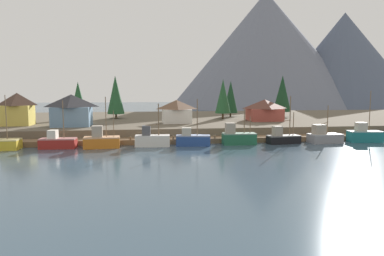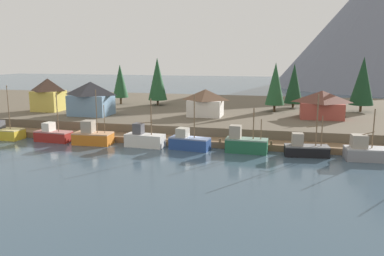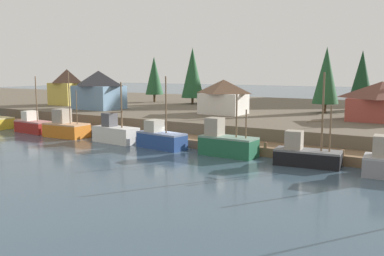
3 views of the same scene
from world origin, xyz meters
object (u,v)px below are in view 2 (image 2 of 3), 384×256
Objects in this scene: fishing_boat_white at (144,139)px; fishing_boat_yellow at (4,133)px; fishing_boat_grey at (367,152)px; fishing_boat_black at (305,149)px; fishing_boat_orange at (92,136)px; fishing_boat_red at (53,135)px; house_blue at (91,98)px; house_red at (322,104)px; conifer_near_right at (275,84)px; house_white at (205,102)px; conifer_back_left at (294,83)px; conifer_mid_right at (120,81)px; conifer_near_left at (157,79)px; house_yellow at (48,94)px; fishing_boat_blue at (189,142)px; fishing_boat_green at (245,143)px; conifer_mid_left at (363,81)px.

fishing_boat_yellow is at bearing -176.05° from fishing_boat_white.
fishing_boat_black is at bearing 173.39° from fishing_boat_grey.
fishing_boat_orange is at bearing 174.27° from fishing_boat_black.
fishing_boat_red is 0.93× the size of fishing_boat_black.
house_red is (45.44, 7.04, -0.74)m from house_blue.
conifer_near_right is at bearing 95.00° from fishing_boat_black.
conifer_back_left is (17.26, 17.44, 2.90)m from house_white.
fishing_boat_grey is 61.83m from conifer_mid_right.
conifer_near_left is (-37.52, 11.82, 3.66)m from house_red.
conifer_mid_right is (-51.76, 33.07, 7.04)m from fishing_boat_grey.
fishing_boat_black is 36.39m from conifer_back_left.
conifer_mid_right reaches higher than fishing_boat_yellow.
house_yellow is (-12.12, 3.47, 0.15)m from house_blue.
fishing_boat_white is (9.03, 0.31, -0.06)m from fishing_boat_orange.
fishing_boat_blue is at bearing -114.27° from conifer_back_left.
conifer_mid_right is 42.10m from conifer_back_left.
house_yellow is at bearing -176.45° from house_red.
fishing_boat_grey is (8.29, -0.29, 0.11)m from fishing_boat_black.
fishing_boat_orange reaches higher than house_red.
fishing_boat_white is 7.46m from fishing_boat_blue.
fishing_boat_yellow is at bearing -123.59° from house_blue.
fishing_boat_green is 0.93× the size of fishing_boat_grey.
fishing_boat_black is at bearing -44.37° from conifer_near_left.
conifer_near_left is at bearing 178.96° from conifer_mid_left.
conifer_near_right is at bearing -166.84° from conifer_mid_left.
house_red is at bearing -70.19° from conifer_back_left.
conifer_near_left is at bearing 1.77° from conifer_mid_right.
house_red is (21.29, 21.30, 4.03)m from fishing_boat_blue.
fishing_boat_white is 38.17m from conifer_mid_right.
fishing_boat_blue is at bearing -86.37° from house_white.
conifer_near_right is (-5.48, 27.98, 7.44)m from fishing_boat_black.
house_yellow is (-57.56, -3.57, 0.90)m from house_red.
fishing_boat_white is 0.91× the size of fishing_boat_blue.
fishing_boat_yellow is at bearing -148.47° from conifer_near_right.
conifer_near_right reaches higher than fishing_boat_blue.
fishing_boat_blue is 31.40m from conifer_near_right.
conifer_near_right is at bearing -7.19° from conifer_mid_right.
fishing_boat_blue reaches higher than house_red.
conifer_mid_right is (7.74, 32.85, 7.15)m from fishing_boat_yellow.
conifer_mid_right is at bearing 123.00° from fishing_boat_white.
house_red is at bearing 26.68° from fishing_boat_orange.
fishing_boat_yellow is 0.92× the size of conifer_back_left.
conifer_mid_left reaches higher than fishing_boat_grey.
conifer_mid_left is at bearing 57.80° from fishing_boat_green.
conifer_near_right is at bearing 84.81° from fishing_boat_green.
conifer_mid_left reaches higher than conifer_mid_right.
house_yellow is 68.18m from conifer_mid_left.
conifer_back_left is (4.00, 7.68, -0.38)m from conifer_near_right.
fishing_boat_white is 25.03m from fishing_boat_black.
fishing_boat_white is 34.97m from conifer_near_left.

